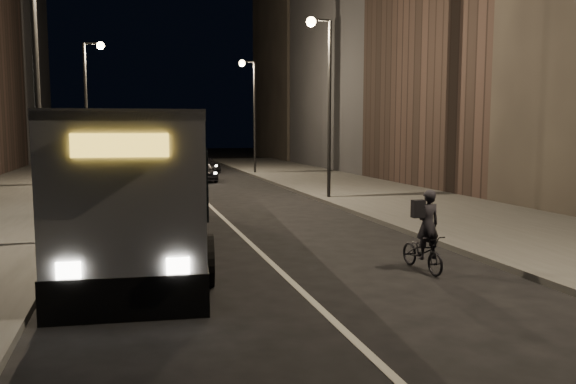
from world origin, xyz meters
TOP-DOWN VIEW (x-y plane):
  - ground at (0.00, 0.00)m, footprint 180.00×180.00m
  - sidewalk_right at (8.50, 14.00)m, footprint 7.00×70.00m
  - sidewalk_left at (-8.50, 14.00)m, footprint 7.00×70.00m
  - building_row_right at (16.00, 27.50)m, footprint 8.00×61.00m
  - streetlight_right_mid at (5.33, 12.00)m, footprint 1.20×0.44m
  - streetlight_right_far at (5.33, 28.00)m, footprint 1.20×0.44m
  - streetlight_left_near at (-5.33, 4.00)m, footprint 1.20×0.44m
  - streetlight_left_far at (-5.33, 22.00)m, footprint 1.20×0.44m
  - city_bus at (-2.77, 3.77)m, footprint 4.10×13.51m
  - cyclist_on_bicycle at (3.19, -1.09)m, footprint 0.67×1.68m
  - car_near at (1.16, 23.51)m, footprint 1.74×3.79m
  - car_mid at (-2.08, 23.44)m, footprint 1.86×4.04m
  - car_far at (2.28, 30.63)m, footprint 2.07×4.12m

SIDE VIEW (x-z plane):
  - ground at x=0.00m, z-range 0.00..0.00m
  - sidewalk_right at x=8.50m, z-range 0.00..0.16m
  - sidewalk_left at x=-8.50m, z-range 0.00..0.16m
  - car_far at x=2.28m, z-range 0.00..1.15m
  - car_near at x=1.16m, z-range 0.00..1.26m
  - cyclist_on_bicycle at x=3.19m, z-range -0.32..1.59m
  - car_mid at x=-2.08m, z-range 0.00..1.28m
  - city_bus at x=-2.77m, z-range 0.16..3.75m
  - streetlight_right_mid at x=5.33m, z-range 1.30..9.42m
  - streetlight_right_far at x=5.33m, z-range 1.30..9.42m
  - streetlight_left_near at x=-5.33m, z-range 1.30..9.42m
  - streetlight_left_far at x=-5.33m, z-range 1.30..9.42m
  - building_row_right at x=16.00m, z-range 0.00..21.00m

